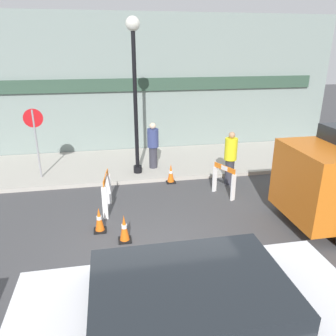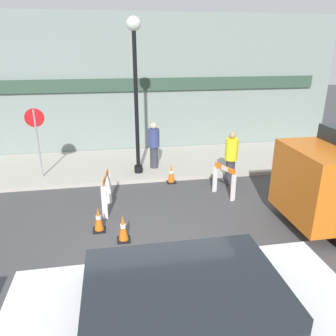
# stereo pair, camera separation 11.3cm
# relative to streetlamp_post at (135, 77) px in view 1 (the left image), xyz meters

# --- Properties ---
(ground_plane) EXTENTS (60.00, 60.00, 0.00)m
(ground_plane) POSITION_rel_streetlamp_post_xyz_m (-0.19, -5.20, -3.34)
(ground_plane) COLOR #424244
(sidewalk_slab) EXTENTS (18.00, 3.56, 0.13)m
(sidewalk_slab) POSITION_rel_streetlamp_post_xyz_m (-0.19, 1.08, -3.27)
(sidewalk_slab) COLOR #ADA89E
(sidewalk_slab) RESTS_ON ground_plane
(storefront_facade) EXTENTS (18.00, 0.22, 5.50)m
(storefront_facade) POSITION_rel_streetlamp_post_xyz_m (-0.19, 2.93, -0.58)
(storefront_facade) COLOR gray
(storefront_facade) RESTS_ON ground_plane
(streetlamp_post) EXTENTS (0.44, 0.44, 4.98)m
(streetlamp_post) POSITION_rel_streetlamp_post_xyz_m (0.00, 0.00, 0.00)
(streetlamp_post) COLOR black
(streetlamp_post) RESTS_ON sidewalk_slab
(stop_sign) EXTENTS (0.60, 0.06, 2.30)m
(stop_sign) POSITION_rel_streetlamp_post_xyz_m (-3.23, 0.17, -1.67)
(stop_sign) COLOR gray
(stop_sign) RESTS_ON sidewalk_slab
(barricade_0) EXTENTS (0.48, 0.81, 0.96)m
(barricade_0) POSITION_rel_streetlamp_post_xyz_m (2.38, -2.09, -2.82)
(barricade_0) COLOR white
(barricade_0) RESTS_ON ground_plane
(barricade_1) EXTENTS (0.25, 0.97, 1.06)m
(barricade_1) POSITION_rel_streetlamp_post_xyz_m (-1.07, -2.44, -2.75)
(barricade_1) COLOR white
(barricade_1) RESTS_ON ground_plane
(traffic_cone_0) EXTENTS (0.30, 0.30, 0.67)m
(traffic_cone_0) POSITION_rel_streetlamp_post_xyz_m (-0.70, -4.02, -3.01)
(traffic_cone_0) COLOR black
(traffic_cone_0) RESTS_ON ground_plane
(traffic_cone_1) EXTENTS (0.30, 0.30, 0.63)m
(traffic_cone_1) POSITION_rel_streetlamp_post_xyz_m (-1.27, -3.48, -3.03)
(traffic_cone_1) COLOR black
(traffic_cone_1) RESTS_ON ground_plane
(traffic_cone_2) EXTENTS (0.30, 0.30, 0.65)m
(traffic_cone_2) POSITION_rel_streetlamp_post_xyz_m (1.02, -0.80, -3.03)
(traffic_cone_2) COLOR black
(traffic_cone_2) RESTS_ON ground_plane
(person_worker) EXTENTS (0.55, 0.55, 1.75)m
(person_worker) POSITION_rel_streetlamp_post_xyz_m (2.87, -1.25, -2.41)
(person_worker) COLOR #33333D
(person_worker) RESTS_ON ground_plane
(person_pedestrian) EXTENTS (0.54, 0.54, 1.65)m
(person_pedestrian) POSITION_rel_streetlamp_post_xyz_m (0.60, 0.38, -2.34)
(person_pedestrian) COLOR #33333D
(person_pedestrian) RESTS_ON sidewalk_slab
(parked_car_1) EXTENTS (4.07, 1.88, 1.78)m
(parked_car_1) POSITION_rel_streetlamp_post_xyz_m (-0.12, -7.71, -2.34)
(parked_car_1) COLOR silver
(parked_car_1) RESTS_ON ground_plane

